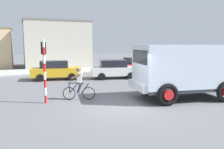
{
  "coord_description": "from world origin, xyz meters",
  "views": [
    {
      "loc": [
        -4.33,
        -9.8,
        2.95
      ],
      "look_at": [
        0.59,
        2.5,
        1.2
      ],
      "focal_mm": 37.04,
      "sensor_mm": 36.0,
      "label": 1
    }
  ],
  "objects_px": {
    "cyclist": "(79,84)",
    "car_white_mid": "(55,70)",
    "truck_foreground": "(185,68)",
    "car_red_near": "(114,69)",
    "traffic_light_pole": "(44,62)",
    "pedestrian_near_kerb": "(116,67)",
    "car_far_side": "(137,65)"
  },
  "relations": [
    {
      "from": "traffic_light_pole",
      "to": "car_red_near",
      "type": "distance_m",
      "value": 9.17
    },
    {
      "from": "car_red_near",
      "to": "pedestrian_near_kerb",
      "type": "height_order",
      "value": "pedestrian_near_kerb"
    },
    {
      "from": "car_red_near",
      "to": "cyclist",
      "type": "bearing_deg",
      "value": -125.95
    },
    {
      "from": "traffic_light_pole",
      "to": "car_white_mid",
      "type": "height_order",
      "value": "traffic_light_pole"
    },
    {
      "from": "car_red_near",
      "to": "pedestrian_near_kerb",
      "type": "relative_size",
      "value": 2.63
    },
    {
      "from": "truck_foreground",
      "to": "traffic_light_pole",
      "type": "xyz_separation_m",
      "value": [
        -7.13,
        1.78,
        0.4
      ]
    },
    {
      "from": "car_white_mid",
      "to": "pedestrian_near_kerb",
      "type": "distance_m",
      "value": 5.7
    },
    {
      "from": "truck_foreground",
      "to": "car_red_near",
      "type": "bearing_deg",
      "value": 95.08
    },
    {
      "from": "truck_foreground",
      "to": "pedestrian_near_kerb",
      "type": "bearing_deg",
      "value": 89.15
    },
    {
      "from": "car_far_side",
      "to": "pedestrian_near_kerb",
      "type": "bearing_deg",
      "value": -160.79
    },
    {
      "from": "cyclist",
      "to": "traffic_light_pole",
      "type": "relative_size",
      "value": 0.54
    },
    {
      "from": "pedestrian_near_kerb",
      "to": "car_white_mid",
      "type": "bearing_deg",
      "value": -175.25
    },
    {
      "from": "car_white_mid",
      "to": "car_far_side",
      "type": "xyz_separation_m",
      "value": [
        8.41,
        1.42,
        0.0
      ]
    },
    {
      "from": "car_white_mid",
      "to": "pedestrian_near_kerb",
      "type": "bearing_deg",
      "value": 4.75
    },
    {
      "from": "car_red_near",
      "to": "car_far_side",
      "type": "xyz_separation_m",
      "value": [
        3.61,
        2.62,
        0.0
      ]
    },
    {
      "from": "truck_foreground",
      "to": "car_red_near",
      "type": "height_order",
      "value": "truck_foreground"
    },
    {
      "from": "cyclist",
      "to": "car_white_mid",
      "type": "distance_m",
      "value": 7.63
    },
    {
      "from": "cyclist",
      "to": "car_red_near",
      "type": "distance_m",
      "value": 7.94
    },
    {
      "from": "car_white_mid",
      "to": "car_far_side",
      "type": "relative_size",
      "value": 1.02
    },
    {
      "from": "cyclist",
      "to": "car_far_side",
      "type": "xyz_separation_m",
      "value": [
        8.27,
        9.05,
        -0.05
      ]
    },
    {
      "from": "cyclist",
      "to": "car_red_near",
      "type": "bearing_deg",
      "value": 54.05
    },
    {
      "from": "traffic_light_pole",
      "to": "car_white_mid",
      "type": "bearing_deg",
      "value": 78.16
    },
    {
      "from": "traffic_light_pole",
      "to": "car_far_side",
      "type": "relative_size",
      "value": 0.78
    },
    {
      "from": "car_far_side",
      "to": "pedestrian_near_kerb",
      "type": "distance_m",
      "value": 2.89
    },
    {
      "from": "cyclist",
      "to": "car_white_mid",
      "type": "height_order",
      "value": "cyclist"
    },
    {
      "from": "car_red_near",
      "to": "car_white_mid",
      "type": "bearing_deg",
      "value": 166.02
    },
    {
      "from": "truck_foreground",
      "to": "traffic_light_pole",
      "type": "bearing_deg",
      "value": 166.0
    },
    {
      "from": "car_far_side",
      "to": "pedestrian_near_kerb",
      "type": "height_order",
      "value": "pedestrian_near_kerb"
    },
    {
      "from": "traffic_light_pole",
      "to": "car_red_near",
      "type": "bearing_deg",
      "value": 45.2
    },
    {
      "from": "cyclist",
      "to": "car_white_mid",
      "type": "xyz_separation_m",
      "value": [
        -0.14,
        7.62,
        -0.05
      ]
    },
    {
      "from": "car_red_near",
      "to": "car_white_mid",
      "type": "relative_size",
      "value": 1.02
    },
    {
      "from": "traffic_light_pole",
      "to": "cyclist",
      "type": "bearing_deg",
      "value": 0.62
    }
  ]
}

